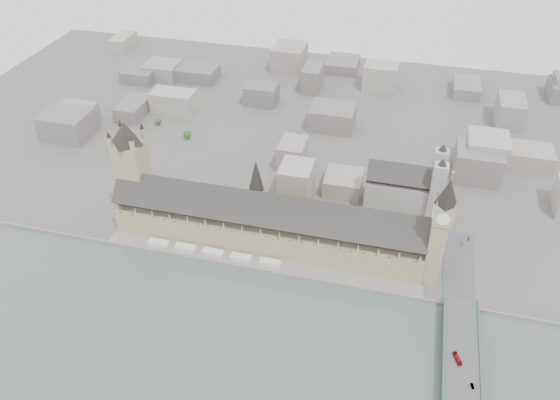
% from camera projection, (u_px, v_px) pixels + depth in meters
% --- Properties ---
extents(ground, '(900.00, 900.00, 0.00)m').
position_uv_depth(ground, '(261.00, 259.00, 461.47)').
color(ground, '#595651').
rests_on(ground, ground).
extents(embankment_wall, '(600.00, 1.50, 3.00)m').
position_uv_depth(embankment_wall, '(256.00, 269.00, 448.99)').
color(embankment_wall, slate).
rests_on(embankment_wall, ground).
extents(river_terrace, '(270.00, 15.00, 2.00)m').
position_uv_depth(river_terrace, '(258.00, 264.00, 455.08)').
color(river_terrace, slate).
rests_on(river_terrace, ground).
extents(terrace_tents, '(118.00, 7.00, 4.00)m').
position_uv_depth(terrace_tents, '(213.00, 253.00, 461.52)').
color(terrace_tents, silver).
rests_on(terrace_tents, river_terrace).
extents(palace_of_westminster, '(265.00, 40.73, 55.44)m').
position_uv_depth(palace_of_westminster, '(267.00, 223.00, 462.94)').
color(palace_of_westminster, tan).
rests_on(palace_of_westminster, ground).
extents(elizabeth_tower, '(17.00, 17.00, 107.50)m').
position_uv_depth(elizabeth_tower, '(441.00, 226.00, 405.36)').
color(elizabeth_tower, tan).
rests_on(elizabeth_tower, ground).
extents(victoria_tower, '(30.00, 30.00, 100.00)m').
position_uv_depth(victoria_tower, '(132.00, 168.00, 472.13)').
color(victoria_tower, tan).
rests_on(victoria_tower, ground).
extents(central_tower, '(13.00, 13.00, 48.00)m').
position_uv_depth(central_tower, '(256.00, 184.00, 448.46)').
color(central_tower, tan).
rests_on(central_tower, ground).
extents(westminster_bridge, '(25.00, 325.00, 10.25)m').
position_uv_depth(westminster_bridge, '(461.00, 384.00, 358.99)').
color(westminster_bridge, '#474749').
rests_on(westminster_bridge, ground).
extents(westminster_abbey, '(68.00, 36.00, 64.00)m').
position_uv_depth(westminster_abbey, '(406.00, 190.00, 497.78)').
color(westminster_abbey, '#A9A198').
rests_on(westminster_abbey, ground).
extents(city_skyline_inland, '(720.00, 360.00, 38.00)m').
position_uv_depth(city_skyline_inland, '(318.00, 107.00, 639.02)').
color(city_skyline_inland, gray).
rests_on(city_skyline_inland, ground).
extents(park_trees, '(110.00, 30.00, 15.00)m').
position_uv_depth(park_trees, '(268.00, 208.00, 505.20)').
color(park_trees, '#1C4A1A').
rests_on(park_trees, ground).
extents(red_bus_north, '(6.19, 10.81, 2.96)m').
position_uv_depth(red_bus_north, '(457.00, 358.00, 366.91)').
color(red_bus_north, maroon).
rests_on(red_bus_north, westminster_bridge).
extents(car_silver, '(2.49, 4.53, 1.41)m').
position_uv_depth(car_silver, '(472.00, 386.00, 350.89)').
color(car_silver, gray).
rests_on(car_silver, westminster_bridge).
extents(car_approach, '(2.17, 5.34, 1.55)m').
position_uv_depth(car_approach, '(469.00, 239.00, 465.11)').
color(car_approach, gray).
rests_on(car_approach, westminster_bridge).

